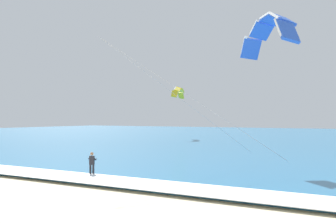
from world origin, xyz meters
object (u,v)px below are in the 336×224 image
Objects in this scene: kite_primary at (269,30)px; surfboard at (92,177)px; kitesurfer at (92,163)px; kite_distant at (179,91)px.

surfboard is at bearing -141.30° from kite_primary.
kitesurfer is 0.29× the size of kite_distant.
kitesurfer is 45.14m from kite_distant.
kite_primary is at bearing -52.94° from kite_distant.
kitesurfer is at bearing -141.38° from kite_primary.
kite_primary reaches higher than surfboard.
kite_primary is at bearing 38.70° from surfboard.
surfboard is 0.91m from kitesurfer.
kite_distant is (-15.56, 41.64, 7.85)m from kitesurfer.
kite_primary reaches higher than kitesurfer.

